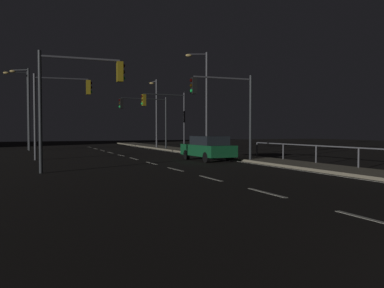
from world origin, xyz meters
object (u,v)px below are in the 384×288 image
object	(u,v)px
car	(208,148)
street_lamp_far_end	(24,103)
traffic_light_near_left	(166,109)
traffic_light_near_right	(225,99)
traffic_light_far_right	(145,111)
traffic_light_mid_right	(78,88)
street_lamp_across_street	(156,107)
street_lamp_corner	(26,102)
street_lamp_median	(204,93)
traffic_light_far_center	(60,100)

from	to	relation	value
car	street_lamp_far_end	size ratio (longest dim) A/B	0.58
traffic_light_near_left	traffic_light_near_right	distance (m)	11.16
traffic_light_far_right	traffic_light_mid_right	xyz separation A→B (m)	(-8.54, -18.22, 0.08)
traffic_light_far_right	traffic_light_near_right	xyz separation A→B (m)	(0.17, -16.14, -0.01)
traffic_light_far_right	street_lamp_across_street	size ratio (longest dim) A/B	0.71
street_lamp_across_street	street_lamp_corner	world-z (taller)	street_lamp_corner
street_lamp_median	traffic_light_far_right	bearing A→B (deg)	109.14
street_lamp_median	traffic_light_near_left	bearing A→B (deg)	130.70
traffic_light_far_center	street_lamp_across_street	world-z (taller)	street_lamp_across_street
traffic_light_near_right	street_lamp_across_street	xyz separation A→B (m)	(1.94, 19.48, 0.67)
traffic_light_far_center	street_lamp_corner	distance (m)	13.46
street_lamp_corner	traffic_light_far_right	bearing A→B (deg)	-18.57
traffic_light_far_right	traffic_light_mid_right	world-z (taller)	traffic_light_mid_right
traffic_light_near_right	street_lamp_median	bearing A→B (deg)	73.49
traffic_light_near_right	street_lamp_across_street	size ratio (longest dim) A/B	0.72
street_lamp_median	street_lamp_far_end	size ratio (longest dim) A/B	1.05
traffic_light_near_left	street_lamp_median	size ratio (longest dim) A/B	0.63
traffic_light_near_left	street_lamp_across_street	distance (m)	8.54
traffic_light_near_left	street_lamp_far_end	xyz separation A→B (m)	(-11.16, 10.11, 0.89)
traffic_light_far_right	car	bearing A→B (deg)	-90.37
street_lamp_median	street_lamp_across_street	size ratio (longest dim) A/B	1.13
traffic_light_far_right	street_lamp_corner	world-z (taller)	street_lamp_corner
traffic_light_mid_right	traffic_light_near_left	distance (m)	15.94
traffic_light_mid_right	traffic_light_far_center	xyz separation A→B (m)	(-0.14, 8.51, 0.05)
traffic_light_near_left	traffic_light_far_center	world-z (taller)	traffic_light_far_center
traffic_light_near_left	traffic_light_near_right	xyz separation A→B (m)	(-0.16, -11.16, 0.04)
traffic_light_near_right	street_lamp_median	distance (m)	8.88
traffic_light_mid_right	street_lamp_median	bearing A→B (deg)	43.16
traffic_light_near_right	traffic_light_near_left	bearing A→B (deg)	89.18
car	traffic_light_far_center	xyz separation A→B (m)	(-8.59, 4.69, 3.10)
traffic_light_far_right	street_lamp_far_end	bearing A→B (deg)	154.69
traffic_light_near_right	street_lamp_far_end	xyz separation A→B (m)	(-11.00, 21.26, 0.85)
street_lamp_far_end	street_lamp_median	bearing A→B (deg)	-43.53
traffic_light_near_right	street_lamp_corner	distance (m)	22.52
car	traffic_light_mid_right	distance (m)	9.76
traffic_light_near_left	street_lamp_median	bearing A→B (deg)	-49.30
traffic_light_far_center	street_lamp_corner	world-z (taller)	street_lamp_corner
street_lamp_corner	street_lamp_median	bearing A→B (deg)	-40.24
street_lamp_corner	car	bearing A→B (deg)	-59.54
traffic_light_far_right	traffic_light_near_left	world-z (taller)	same
street_lamp_median	traffic_light_near_right	bearing A→B (deg)	-106.51
street_lamp_median	traffic_light_mid_right	bearing A→B (deg)	-136.84
car	traffic_light_far_right	size ratio (longest dim) A/B	0.88
traffic_light_far_center	street_lamp_corner	bearing A→B (deg)	98.50
traffic_light_far_right	street_lamp_corner	size ratio (longest dim) A/B	0.65
traffic_light_far_center	traffic_light_near_left	bearing A→B (deg)	27.67
street_lamp_far_end	street_lamp_corner	bearing A→B (deg)	-83.95
traffic_light_far_center	street_lamp_far_end	world-z (taller)	street_lamp_far_end
traffic_light_near_left	traffic_light_far_right	bearing A→B (deg)	93.83
car	traffic_light_mid_right	world-z (taller)	traffic_light_mid_right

